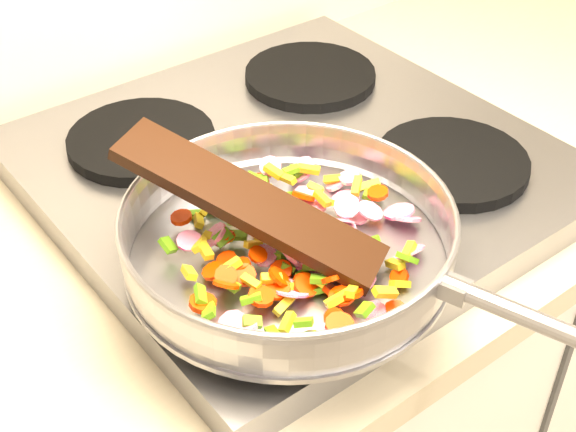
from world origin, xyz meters
TOP-DOWN VIEW (x-y plane):
  - base_cabinet at (0.00, 1.67)m, footprint 3.00×0.65m
  - cooktop at (-0.70, 1.67)m, footprint 0.60×0.60m
  - grate_fl at (-0.84, 1.52)m, footprint 0.19×0.19m
  - grate_fr at (-0.56, 1.52)m, footprint 0.19×0.19m
  - grate_bl at (-0.84, 1.81)m, footprint 0.19×0.19m
  - grate_br at (-0.56, 1.81)m, footprint 0.19×0.19m
  - saute_pan at (-0.84, 1.50)m, footprint 0.39×0.54m
  - vegetable_heap at (-0.83, 1.50)m, footprint 0.29×0.29m
  - wooden_spatula at (-0.86, 1.53)m, footprint 0.19×0.28m

SIDE VIEW (x-z plane):
  - base_cabinet at x=0.00m, z-range 0.00..0.86m
  - cooktop at x=-0.70m, z-range 0.90..0.94m
  - grate_fl at x=-0.84m, z-range 0.94..0.96m
  - grate_fr at x=-0.56m, z-range 0.94..0.96m
  - grate_bl at x=-0.84m, z-range 0.94..0.96m
  - grate_br at x=-0.56m, z-range 0.94..0.96m
  - vegetable_heap at x=-0.83m, z-range 0.95..1.00m
  - saute_pan at x=-0.84m, z-range 0.96..1.02m
  - wooden_spatula at x=-0.86m, z-range 0.97..1.07m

